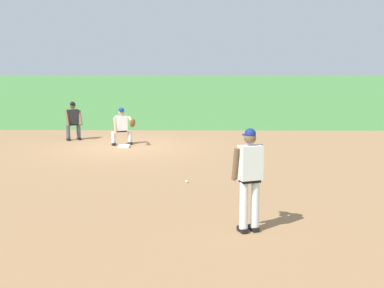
% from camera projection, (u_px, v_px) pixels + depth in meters
% --- Properties ---
extents(ground_plane, '(160.00, 160.00, 0.00)m').
position_uv_depth(ground_plane, '(124.00, 147.00, 18.52)').
color(ground_plane, '#47843D').
extents(infield_dirt_patch, '(18.00, 18.00, 0.01)m').
position_uv_depth(infield_dirt_patch, '(166.00, 176.00, 14.00)').
color(infield_dirt_patch, '#9E754C').
rests_on(infield_dirt_patch, ground).
extents(first_base_bag, '(0.38, 0.38, 0.09)m').
position_uv_depth(first_base_bag, '(124.00, 146.00, 18.52)').
color(first_base_bag, white).
rests_on(first_base_bag, ground).
extents(baseball, '(0.07, 0.07, 0.07)m').
position_uv_depth(baseball, '(187.00, 182.00, 13.22)').
color(baseball, white).
rests_on(baseball, ground).
extents(pitcher, '(0.81, 0.60, 1.86)m').
position_uv_depth(pitcher, '(250.00, 173.00, 9.36)').
color(pitcher, black).
rests_on(pitcher, ground).
extents(first_baseman, '(0.85, 0.95, 1.34)m').
position_uv_depth(first_baseman, '(122.00, 125.00, 18.91)').
color(first_baseman, black).
rests_on(first_baseman, ground).
extents(umpire, '(0.61, 0.67, 1.46)m').
position_uv_depth(umpire, '(73.00, 119.00, 20.03)').
color(umpire, black).
rests_on(umpire, ground).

